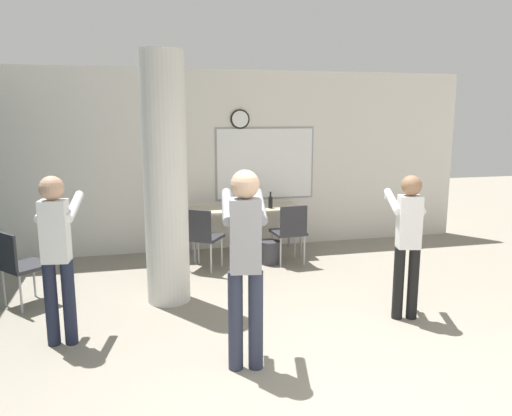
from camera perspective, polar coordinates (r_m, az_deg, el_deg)
name	(u,v)px	position (r m, az deg, el deg)	size (l,w,h in m)	color
wall_back	(228,161)	(7.92, -3.26, 5.41)	(8.00, 0.15, 2.80)	silver
support_pillar	(165,181)	(5.63, -10.31, 3.11)	(0.49, 0.49, 2.80)	silver
folding_table	(245,210)	(7.54, -1.30, -0.27)	(1.72, 0.71, 0.74)	beige
bottle_on_table	(270,202)	(7.44, 1.67, 0.70)	(0.07, 0.07, 0.25)	black
waste_bin	(270,252)	(7.23, 1.60, -5.07)	(0.29, 0.29, 0.33)	#38383D
chair_by_left_wall	(19,263)	(6.13, -25.43, -5.65)	(0.62, 0.62, 0.87)	#2D2D33
chair_table_right	(290,229)	(7.12, 3.91, -2.45)	(0.47, 0.47, 0.87)	#2D2D33
chair_table_left	(202,234)	(6.86, -6.20, -3.00)	(0.61, 0.61, 0.87)	#2D2D33
person_playing_side	(408,235)	(5.38, 16.95, -3.00)	(0.44, 0.63, 1.52)	black
person_watching_back	(57,247)	(4.90, -21.81, -4.16)	(0.40, 0.61, 1.59)	#1E2338
person_playing_front	(245,254)	(4.10, -1.25, -5.28)	(0.44, 0.68, 1.69)	#2D3347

